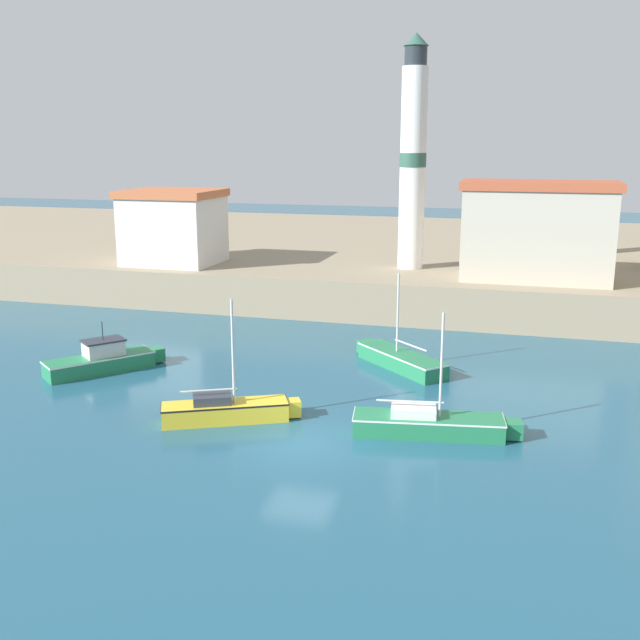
% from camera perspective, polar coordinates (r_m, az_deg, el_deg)
% --- Properties ---
extents(ground_plane, '(200.00, 200.00, 0.00)m').
position_cam_1_polar(ground_plane, '(27.77, -1.55, -9.42)').
color(ground_plane, '#235670').
extents(quay_seawall, '(120.00, 40.00, 2.54)m').
position_cam_1_polar(quay_seawall, '(63.99, 8.79, 4.78)').
color(quay_seawall, gray).
rests_on(quay_seawall, ground).
extents(motorboat_green_1, '(4.53, 5.26, 2.46)m').
position_cam_1_polar(motorboat_green_1, '(37.43, -16.21, -2.94)').
color(motorboat_green_1, '#237A4C').
rests_on(motorboat_green_1, ground).
extents(sailboat_yellow_2, '(5.34, 3.29, 4.93)m').
position_cam_1_polar(sailboat_yellow_2, '(29.96, -7.10, -6.79)').
color(sailboat_yellow_2, yellow).
rests_on(sailboat_yellow_2, ground).
extents(sailboat_green_3, '(6.39, 2.38, 4.75)m').
position_cam_1_polar(sailboat_green_3, '(28.73, 8.42, -7.79)').
color(sailboat_green_3, '#237A4C').
rests_on(sailboat_green_3, ground).
extents(sailboat_green_4, '(5.21, 4.98, 4.64)m').
position_cam_1_polar(sailboat_green_4, '(36.76, 6.11, -2.98)').
color(sailboat_green_4, '#237A4C').
rests_on(sailboat_green_4, ground).
extents(lighthouse, '(1.72, 1.72, 14.82)m').
position_cam_1_polar(lighthouse, '(49.74, 7.10, 12.20)').
color(lighthouse, silver).
rests_on(lighthouse, quay_seawall).
extents(harbor_shed_near_wharf, '(6.22, 5.48, 5.03)m').
position_cam_1_polar(harbor_shed_near_wharf, '(52.64, -11.10, 7.01)').
color(harbor_shed_near_wharf, silver).
rests_on(harbor_shed_near_wharf, quay_seawall).
extents(harbor_shed_far_end, '(9.14, 4.48, 5.94)m').
position_cam_1_polar(harbor_shed_far_end, '(47.10, 16.22, 6.54)').
color(harbor_shed_far_end, '#BCB29E').
rests_on(harbor_shed_far_end, quay_seawall).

